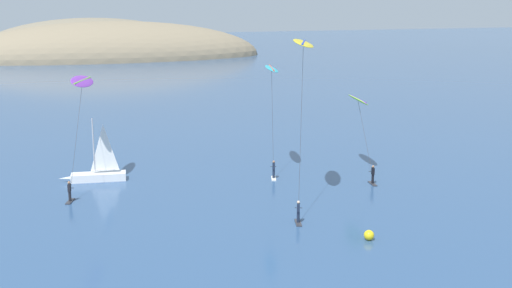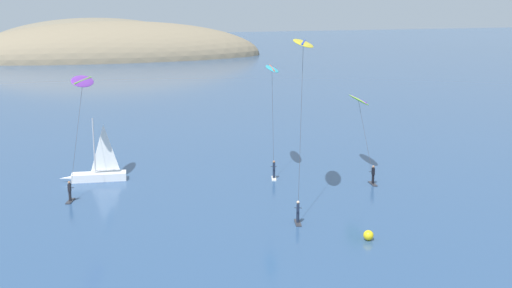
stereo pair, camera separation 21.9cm
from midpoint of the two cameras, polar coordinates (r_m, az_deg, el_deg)
name	(u,v)px [view 2 (the right image)]	position (r m, az deg, el deg)	size (l,w,h in m)	color
headland_island	(113,56)	(196.63, -12.57, 7.65)	(87.18, 54.40, 22.12)	slate
sailboat_near	(95,174)	(59.45, -13.98, -2.57)	(5.97, 2.16, 5.70)	white
kitesurfer_purple	(82,90)	(56.64, -15.13, 4.68)	(3.97, 8.12, 9.60)	#2D2D33
kitesurfer_cyan	(272,78)	(59.30, 1.55, 5.89)	(2.72, 6.29, 9.99)	silver
kitesurfer_yellow	(303,55)	(49.13, 4.32, 7.89)	(4.54, 7.90, 13.03)	#2D2D33
kitesurfer_lime	(360,106)	(60.70, 9.30, 3.36)	(2.66, 8.43, 7.17)	#2D2D33
marker_buoy	(368,235)	(44.34, 10.10, -7.99)	(0.70, 0.70, 0.70)	yellow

